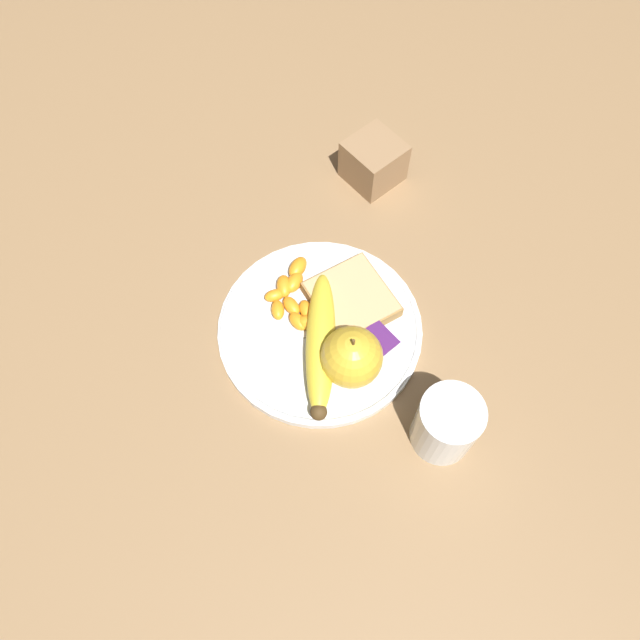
% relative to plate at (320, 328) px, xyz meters
% --- Properties ---
extents(ground_plane, '(3.00, 3.00, 0.00)m').
position_rel_plate_xyz_m(ground_plane, '(0.00, 0.00, -0.01)').
color(ground_plane, olive).
extents(plate, '(0.26, 0.26, 0.01)m').
position_rel_plate_xyz_m(plate, '(0.00, 0.00, 0.00)').
color(plate, silver).
rests_on(plate, ground_plane).
extents(juice_glass, '(0.07, 0.07, 0.09)m').
position_rel_plate_xyz_m(juice_glass, '(0.20, 0.02, 0.03)').
color(juice_glass, silver).
rests_on(juice_glass, ground_plane).
extents(apple, '(0.08, 0.08, 0.08)m').
position_rel_plate_xyz_m(apple, '(0.07, -0.01, 0.04)').
color(apple, gold).
rests_on(apple, plate).
extents(banana, '(0.17, 0.16, 0.04)m').
position_rel_plate_xyz_m(banana, '(0.03, -0.02, 0.02)').
color(banana, yellow).
rests_on(banana, plate).
extents(bread_slice, '(0.11, 0.11, 0.02)m').
position_rel_plate_xyz_m(bread_slice, '(0.00, 0.05, 0.02)').
color(bread_slice, olive).
rests_on(bread_slice, plate).
extents(fork, '(0.11, 0.17, 0.00)m').
position_rel_plate_xyz_m(fork, '(0.00, -0.01, 0.01)').
color(fork, silver).
rests_on(fork, plate).
extents(jam_packet, '(0.04, 0.03, 0.02)m').
position_rel_plate_xyz_m(jam_packet, '(0.07, 0.04, 0.01)').
color(jam_packet, silver).
rests_on(jam_packet, plate).
extents(orange_segment_0, '(0.03, 0.04, 0.02)m').
position_rel_plate_xyz_m(orange_segment_0, '(-0.07, 0.01, 0.01)').
color(orange_segment_0, orange).
rests_on(orange_segment_0, plate).
extents(orange_segment_1, '(0.03, 0.02, 0.02)m').
position_rel_plate_xyz_m(orange_segment_1, '(-0.02, -0.02, 0.01)').
color(orange_segment_1, orange).
rests_on(orange_segment_1, plate).
extents(orange_segment_2, '(0.03, 0.03, 0.02)m').
position_rel_plate_xyz_m(orange_segment_2, '(-0.07, -0.02, 0.01)').
color(orange_segment_2, orange).
rests_on(orange_segment_2, plate).
extents(orange_segment_3, '(0.03, 0.04, 0.02)m').
position_rel_plate_xyz_m(orange_segment_3, '(-0.08, 0.03, 0.01)').
color(orange_segment_3, orange).
rests_on(orange_segment_3, plate).
extents(orange_segment_4, '(0.04, 0.04, 0.02)m').
position_rel_plate_xyz_m(orange_segment_4, '(-0.01, -0.01, 0.01)').
color(orange_segment_4, orange).
rests_on(orange_segment_4, plate).
extents(orange_segment_5, '(0.03, 0.03, 0.02)m').
position_rel_plate_xyz_m(orange_segment_5, '(-0.03, 0.00, 0.01)').
color(orange_segment_5, orange).
rests_on(orange_segment_5, plate).
extents(orange_segment_6, '(0.03, 0.03, 0.02)m').
position_rel_plate_xyz_m(orange_segment_6, '(-0.05, -0.03, 0.01)').
color(orange_segment_6, orange).
rests_on(orange_segment_6, plate).
extents(orange_segment_7, '(0.03, 0.02, 0.02)m').
position_rel_plate_xyz_m(orange_segment_7, '(-0.04, -0.01, 0.01)').
color(orange_segment_7, orange).
rests_on(orange_segment_7, plate).
extents(orange_segment_8, '(0.04, 0.04, 0.02)m').
position_rel_plate_xyz_m(orange_segment_8, '(-0.07, -0.00, 0.01)').
color(orange_segment_8, orange).
rests_on(orange_segment_8, plate).
extents(condiment_caddy, '(0.07, 0.07, 0.07)m').
position_rel_plate_xyz_m(condiment_caddy, '(-0.15, 0.23, 0.02)').
color(condiment_caddy, '#93704C').
rests_on(condiment_caddy, ground_plane).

